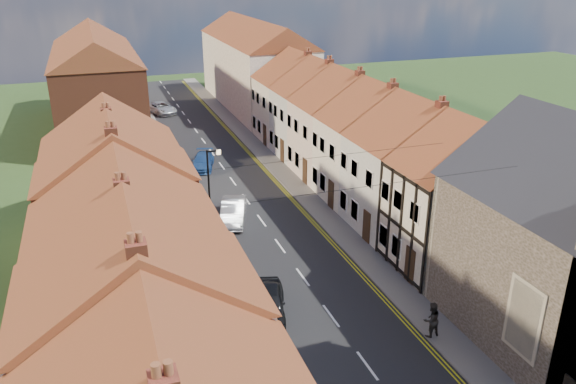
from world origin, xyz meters
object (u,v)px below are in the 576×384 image
Objects in this scene: car_mid at (233,211)px; pedestrian_right at (431,320)px; pedestrian_left at (288,365)px; car_far at (203,161)px; lamppost at (211,190)px; car_near at (268,302)px; car_distant at (161,108)px.

car_mid is 2.54× the size of pedestrian_right.
pedestrian_left is 7.45m from pedestrian_right.
pedestrian_left is (-2.07, -28.01, 0.43)m from car_far.
lamppost reaches higher than car_near.
pedestrian_left is at bearing -82.47° from car_near.
pedestrian_left is at bearing -110.29° from car_distant.
car_far is 2.30× the size of pedestrian_left.
lamppost is at bearing -82.08° from car_far.
pedestrian_left is (0.11, -14.01, -2.50)m from lamppost.
lamppost is 9.25m from car_near.
lamppost reaches higher than pedestrian_right.
pedestrian_left is (-0.80, -5.26, 0.35)m from car_near.
car_distant is at bearing -87.77° from pedestrian_right.
lamppost is 1.47× the size of car_near.
lamppost is 14.23m from pedestrian_left.
pedestrian_left is at bearing -77.46° from car_far.
pedestrian_right reaches higher than car_mid.
car_near is 7.93m from pedestrian_right.
car_near is 2.30× the size of pedestrian_right.
car_far is at bearing 81.16° from lamppost.
car_mid is at bearing -74.25° from car_far.
car_mid is 1.06× the size of car_far.
pedestrian_right is at bearing -51.91° from car_mid.
car_far is at bearing 107.69° from car_mid.
lamppost reaches higher than car_distant.
pedestrian_left is 1.04× the size of pedestrian_right.
car_mid is 32.14m from car_distant.
car_mid reaches higher than car_distant.
car_near is (0.92, -8.75, -2.84)m from lamppost.
pedestrian_left reaches higher than car_distant.
car_distant is (-0.62, 32.14, -0.06)m from car_mid.
car_far is at bearing 98.50° from pedestrian_left.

